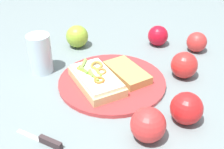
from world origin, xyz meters
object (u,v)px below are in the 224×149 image
Objects in this scene: apple_0 at (187,108)px; apple_3 at (184,65)px; apple_4 at (197,42)px; drinking_glass at (40,54)px; knife at (46,141)px; bread_slice_side at (127,72)px; plate at (112,82)px; apple_2 at (148,125)px; sandwich at (96,79)px; apple_5 at (158,36)px; apple_1 at (77,36)px.

apple_0 is 0.21m from apple_3.
drinking_glass reaches higher than apple_4.
bread_slice_side is at bearing -98.23° from knife.
apple_0 is at bearing -175.46° from bread_slice_side.
apple_2 is at bearing 52.43° from plate.
sandwich is at bearing -89.73° from apple_0.
apple_2 is 0.67× the size of drinking_glass.
plate is at bearing -1.05° from apple_5.
sandwich is (0.04, -0.03, 0.02)m from plate.
apple_3 is 0.66× the size of drinking_glass.
apple_2 is at bearing -175.78° from sandwich.
apple_3 is at bearing 92.03° from apple_1.
apple_0 is 1.14× the size of apple_4.
sandwich is 0.24m from knife.
drinking_glass is at bearing 3.00° from apple_1.
apple_1 is 1.14× the size of apple_4.
drinking_glass reaches higher than apple_3.
knife reaches higher than plate.
apple_3 is 1.10× the size of apple_5.
plate is 3.93× the size of apple_1.
apple_5 is (-0.35, 0.03, 0.01)m from sandwich.
sandwich is at bearing 86.19° from bread_slice_side.
drinking_glass reaches higher than sandwich.
sandwich reaches higher than plate.
apple_5 reaches higher than apple_4.
knife is at bearing 45.45° from drinking_glass.
apple_0 reaches higher than apple_5.
bread_slice_side is 0.24m from apple_0.
apple_1 is at bearing -87.97° from apple_3.
apple_1 is at bearing 6.97° from bread_slice_side.
apple_2 reaches higher than sandwich.
apple_5 is (-0.26, -0.02, 0.01)m from bread_slice_side.
apple_0 is at bearing 92.02° from drinking_glass.
apple_5 is 0.43m from drinking_glass.
sandwich is 0.28m from apple_1.
apple_4 is at bearing 117.65° from apple_1.
sandwich is 0.27m from apple_0.
apple_3 is (-0.01, 0.40, 0.00)m from apple_1.
apple_1 is 0.65× the size of drinking_glass.
apple_2 is (0.15, 0.19, 0.04)m from plate.
apple_2 is 0.64× the size of knife.
bread_slice_side is at bearing -90.52° from sandwich.
apple_1 is 0.51m from apple_2.
apple_3 is 0.19m from apple_4.
apple_2 is at bearing 4.95° from apple_3.
apple_0 is (0.04, 0.24, 0.03)m from plate.
plate is at bearing 104.63° from drinking_glass.
drinking_glass reaches higher than apple_1.
apple_1 is at bearing -62.35° from apple_4.
plate is 0.06m from sandwich.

